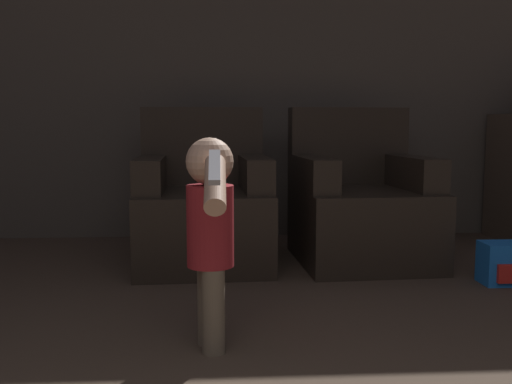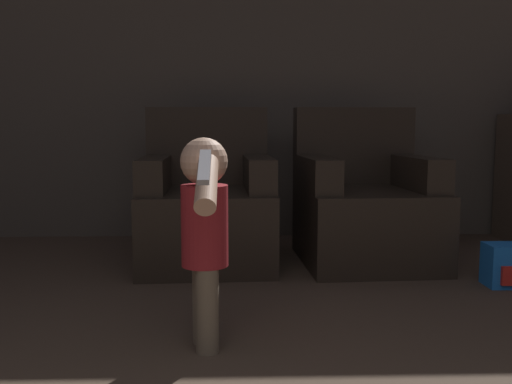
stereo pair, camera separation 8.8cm
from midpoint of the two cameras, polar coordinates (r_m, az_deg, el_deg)
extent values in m
cube|color=#51493F|center=(4.40, -1.45, 12.53)|extent=(8.40, 0.05, 2.60)
cube|color=black|center=(3.51, -4.17, -3.52)|extent=(0.83, 0.91, 0.46)
cube|color=black|center=(3.82, -4.24, 4.60)|extent=(0.80, 0.19, 0.51)
cube|color=black|center=(3.48, -9.40, 1.79)|extent=(0.19, 0.72, 0.20)
cube|color=black|center=(3.48, 0.98, 1.88)|extent=(0.19, 0.72, 0.20)
cube|color=black|center=(3.61, 11.68, -3.37)|extent=(0.84, 0.92, 0.46)
cube|color=black|center=(3.90, 10.33, 4.56)|extent=(0.80, 0.21, 0.51)
cube|color=black|center=(3.49, 6.85, 1.84)|extent=(0.20, 0.72, 0.20)
cube|color=black|center=(3.67, 16.52, 1.85)|extent=(0.20, 0.72, 0.20)
cylinder|color=brown|center=(2.18, -3.71, -11.76)|extent=(0.09, 0.09, 0.32)
cylinder|color=brown|center=(2.27, -4.12, -11.00)|extent=(0.09, 0.09, 0.32)
cylinder|color=maroon|center=(2.15, -3.99, -3.37)|extent=(0.18, 0.18, 0.31)
sphere|color=tan|center=(2.12, -4.04, 3.07)|extent=(0.18, 0.18, 0.18)
cylinder|color=tan|center=(2.26, -4.43, -3.21)|extent=(0.07, 0.07, 0.26)
cylinder|color=tan|center=(1.90, -3.63, 0.84)|extent=(0.07, 0.26, 0.19)
cube|color=#99999E|center=(1.79, -3.77, 2.53)|extent=(0.04, 0.16, 0.10)
cube|color=blue|center=(3.35, 24.90, -6.64)|extent=(0.28, 0.17, 0.23)
camera|label=1|loc=(0.04, -89.10, 0.10)|focal=40.00mm
camera|label=2|loc=(0.04, 90.90, -0.10)|focal=40.00mm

